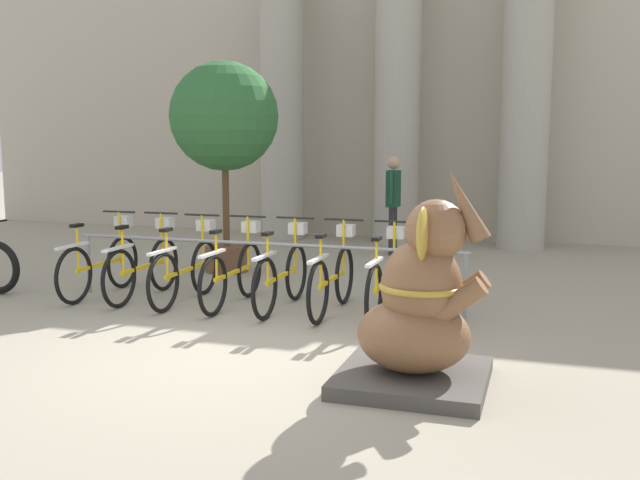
{
  "coord_description": "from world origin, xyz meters",
  "views": [
    {
      "loc": [
        2.76,
        -5.81,
        1.97
      ],
      "look_at": [
        0.66,
        0.76,
        1.0
      ],
      "focal_mm": 40.0,
      "sensor_mm": 36.0,
      "label": 1
    }
  ],
  "objects_px": {
    "bicycle_3": "(233,271)",
    "person_pedestrian": "(393,196)",
    "bicycle_0": "(101,263)",
    "elephant_statue": "(420,312)",
    "potted_tree": "(224,122)",
    "bicycle_1": "(144,265)",
    "bicycle_2": "(186,269)",
    "bicycle_5": "(333,277)",
    "bicycle_7": "(441,284)",
    "bicycle_4": "(282,274)",
    "bicycle_6": "(386,281)"
  },
  "relations": [
    {
      "from": "bicycle_3",
      "to": "person_pedestrian",
      "type": "height_order",
      "value": "person_pedestrian"
    },
    {
      "from": "bicycle_0",
      "to": "person_pedestrian",
      "type": "relative_size",
      "value": 1.02
    },
    {
      "from": "bicycle_3",
      "to": "elephant_statue",
      "type": "height_order",
      "value": "elephant_statue"
    },
    {
      "from": "bicycle_0",
      "to": "potted_tree",
      "type": "height_order",
      "value": "potted_tree"
    },
    {
      "from": "bicycle_0",
      "to": "bicycle_1",
      "type": "distance_m",
      "value": 0.62
    },
    {
      "from": "bicycle_3",
      "to": "person_pedestrian",
      "type": "distance_m",
      "value": 4.51
    },
    {
      "from": "bicycle_2",
      "to": "potted_tree",
      "type": "relative_size",
      "value": 0.56
    },
    {
      "from": "bicycle_3",
      "to": "bicycle_0",
      "type": "bearing_deg",
      "value": 179.44
    },
    {
      "from": "bicycle_5",
      "to": "person_pedestrian",
      "type": "relative_size",
      "value": 1.02
    },
    {
      "from": "bicycle_1",
      "to": "bicycle_7",
      "type": "distance_m",
      "value": 3.71
    },
    {
      "from": "bicycle_2",
      "to": "person_pedestrian",
      "type": "distance_m",
      "value": 4.71
    },
    {
      "from": "bicycle_4",
      "to": "person_pedestrian",
      "type": "xyz_separation_m",
      "value": [
        0.39,
        4.34,
        0.6
      ]
    },
    {
      "from": "bicycle_0",
      "to": "bicycle_3",
      "type": "height_order",
      "value": "same"
    },
    {
      "from": "bicycle_7",
      "to": "bicycle_5",
      "type": "bearing_deg",
      "value": -179.69
    },
    {
      "from": "bicycle_4",
      "to": "bicycle_5",
      "type": "xyz_separation_m",
      "value": [
        0.62,
        -0.01,
        0.0
      ]
    },
    {
      "from": "bicycle_5",
      "to": "potted_tree",
      "type": "distance_m",
      "value": 3.53
    },
    {
      "from": "elephant_statue",
      "to": "bicycle_4",
      "type": "bearing_deg",
      "value": 132.85
    },
    {
      "from": "bicycle_4",
      "to": "bicycle_6",
      "type": "xyz_separation_m",
      "value": [
        1.24,
        -0.02,
        0.0
      ]
    },
    {
      "from": "bicycle_6",
      "to": "potted_tree",
      "type": "bearing_deg",
      "value": 145.12
    },
    {
      "from": "bicycle_4",
      "to": "bicycle_7",
      "type": "bearing_deg",
      "value": 0.05
    },
    {
      "from": "bicycle_7",
      "to": "bicycle_4",
      "type": "bearing_deg",
      "value": -179.95
    },
    {
      "from": "bicycle_6",
      "to": "elephant_statue",
      "type": "relative_size",
      "value": 0.97
    },
    {
      "from": "person_pedestrian",
      "to": "potted_tree",
      "type": "distance_m",
      "value": 3.34
    },
    {
      "from": "bicycle_7",
      "to": "elephant_statue",
      "type": "height_order",
      "value": "elephant_statue"
    },
    {
      "from": "bicycle_3",
      "to": "bicycle_6",
      "type": "distance_m",
      "value": 1.85
    },
    {
      "from": "bicycle_1",
      "to": "bicycle_7",
      "type": "height_order",
      "value": "same"
    },
    {
      "from": "bicycle_2",
      "to": "bicycle_6",
      "type": "bearing_deg",
      "value": 0.51
    },
    {
      "from": "bicycle_1",
      "to": "bicycle_6",
      "type": "relative_size",
      "value": 1.0
    },
    {
      "from": "bicycle_1",
      "to": "bicycle_5",
      "type": "height_order",
      "value": "same"
    },
    {
      "from": "bicycle_0",
      "to": "potted_tree",
      "type": "bearing_deg",
      "value": 67.74
    },
    {
      "from": "bicycle_6",
      "to": "bicycle_5",
      "type": "bearing_deg",
      "value": 178.82
    },
    {
      "from": "bicycle_3",
      "to": "elephant_statue",
      "type": "bearing_deg",
      "value": -39.17
    },
    {
      "from": "elephant_statue",
      "to": "potted_tree",
      "type": "xyz_separation_m",
      "value": [
        -3.64,
        4.14,
        1.62
      ]
    },
    {
      "from": "bicycle_2",
      "to": "bicycle_3",
      "type": "distance_m",
      "value": 0.62
    },
    {
      "from": "bicycle_2",
      "to": "bicycle_5",
      "type": "xyz_separation_m",
      "value": [
        1.85,
        0.03,
        0.0
      ]
    },
    {
      "from": "bicycle_4",
      "to": "bicycle_7",
      "type": "relative_size",
      "value": 1.0
    },
    {
      "from": "bicycle_1",
      "to": "person_pedestrian",
      "type": "bearing_deg",
      "value": 62.53
    },
    {
      "from": "bicycle_4",
      "to": "bicycle_6",
      "type": "distance_m",
      "value": 1.24
    },
    {
      "from": "bicycle_2",
      "to": "bicycle_1",
      "type": "bearing_deg",
      "value": 175.16
    },
    {
      "from": "bicycle_3",
      "to": "bicycle_4",
      "type": "bearing_deg",
      "value": 1.8
    },
    {
      "from": "bicycle_1",
      "to": "bicycle_7",
      "type": "relative_size",
      "value": 1.0
    },
    {
      "from": "bicycle_7",
      "to": "potted_tree",
      "type": "bearing_deg",
      "value": 150.37
    },
    {
      "from": "bicycle_3",
      "to": "bicycle_4",
      "type": "distance_m",
      "value": 0.62
    },
    {
      "from": "bicycle_5",
      "to": "bicycle_7",
      "type": "height_order",
      "value": "same"
    },
    {
      "from": "bicycle_2",
      "to": "potted_tree",
      "type": "height_order",
      "value": "potted_tree"
    },
    {
      "from": "bicycle_4",
      "to": "bicycle_5",
      "type": "height_order",
      "value": "same"
    },
    {
      "from": "bicycle_0",
      "to": "bicycle_2",
      "type": "distance_m",
      "value": 1.24
    },
    {
      "from": "bicycle_0",
      "to": "bicycle_6",
      "type": "relative_size",
      "value": 1.0
    },
    {
      "from": "bicycle_1",
      "to": "bicycle_5",
      "type": "bearing_deg",
      "value": -0.41
    },
    {
      "from": "bicycle_6",
      "to": "person_pedestrian",
      "type": "distance_m",
      "value": 4.48
    }
  ]
}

